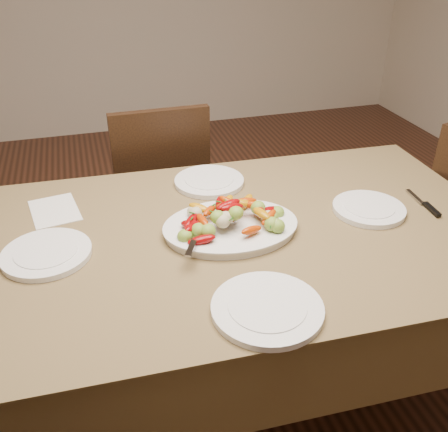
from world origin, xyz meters
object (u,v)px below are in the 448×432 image
object	(u,v)px
serving_platter	(231,228)
plate_left	(47,254)
chair_far	(158,192)
dining_table	(224,322)
plate_far	(209,182)
plate_right	(369,209)
plate_near	(267,309)

from	to	relation	value
serving_platter	plate_left	size ratio (longest dim) A/B	1.60
chair_far	plate_left	distance (m)	1.01
dining_table	plate_far	size ratio (longest dim) A/B	7.05
plate_left	plate_right	distance (m)	1.05
plate_left	plate_far	bearing A→B (deg)	29.16
dining_table	plate_right	world-z (taller)	plate_right
plate_near	plate_far	bearing A→B (deg)	86.74
plate_far	plate_near	world-z (taller)	same
chair_far	plate_near	xyz separation A→B (m)	(0.08, -1.26, 0.29)
chair_far	plate_near	bearing A→B (deg)	93.00
plate_right	plate_far	bearing A→B (deg)	142.99
dining_table	serving_platter	bearing A→B (deg)	1.81
plate_left	plate_near	bearing A→B (deg)	-37.14
plate_right	plate_far	distance (m)	0.59
serving_platter	plate_far	bearing A→B (deg)	86.59
serving_platter	chair_far	bearing A→B (deg)	96.78
dining_table	plate_far	bearing A→B (deg)	82.96
dining_table	chair_far	size ratio (longest dim) A/B	1.94
chair_far	plate_far	world-z (taller)	chair_far
plate_far	serving_platter	bearing A→B (deg)	-93.41
dining_table	plate_right	distance (m)	0.64
dining_table	plate_left	world-z (taller)	plate_left
serving_platter	plate_near	bearing A→B (deg)	-93.13
plate_left	plate_far	xyz separation A→B (m)	(0.58, 0.32, 0.00)
dining_table	plate_near	distance (m)	0.55
chair_far	dining_table	bearing A→B (deg)	94.59
plate_right	plate_near	xyz separation A→B (m)	(-0.51, -0.38, 0.00)
serving_platter	plate_near	world-z (taller)	serving_platter
plate_left	dining_table	bearing A→B (deg)	-2.29
dining_table	serving_platter	xyz separation A→B (m)	(0.02, 0.00, 0.39)
dining_table	plate_right	bearing A→B (deg)	-0.85
plate_right	plate_far	size ratio (longest dim) A/B	0.94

